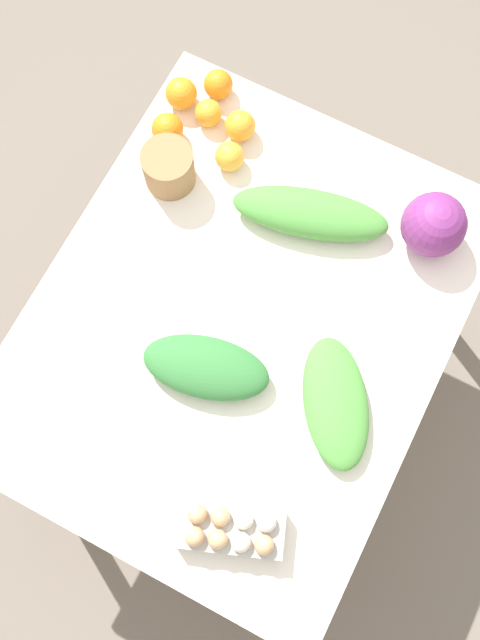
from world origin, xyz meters
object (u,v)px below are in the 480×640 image
at_px(orange_0, 209,113).
at_px(orange_4, 218,84).
at_px(orange_1, 240,126).
at_px(orange_3, 167,129).
at_px(cabbage_purple, 434,225).
at_px(greens_bunch_dandelion, 310,214).
at_px(greens_bunch_kale, 206,367).
at_px(egg_carton, 231,529).
at_px(orange_2, 181,93).
at_px(paper_bag, 169,168).
at_px(orange_5, 230,156).
at_px(greens_bunch_beet_tops, 336,403).

xyz_separation_m(orange_0, orange_4, (0.09, 0.02, 0.00)).
bearing_deg(orange_1, orange_4, 52.46).
bearing_deg(orange_3, cabbage_purple, -85.90).
bearing_deg(greens_bunch_dandelion, greens_bunch_kale, 174.22).
height_order(cabbage_purple, egg_carton, cabbage_purple).
xyz_separation_m(egg_carton, orange_0, (0.90, 0.53, -0.01)).
height_order(cabbage_purple, orange_2, cabbage_purple).
bearing_deg(greens_bunch_kale, orange_0, 27.57).
distance_m(orange_0, orange_1, 0.09).
bearing_deg(egg_carton, paper_bag, -73.05).
height_order(orange_0, orange_5, orange_5).
height_order(greens_bunch_dandelion, greens_bunch_beet_tops, greens_bunch_dandelion).
bearing_deg(orange_2, orange_4, -45.83).
xyz_separation_m(cabbage_purple, greens_bunch_dandelion, (-0.09, 0.28, -0.04)).
relative_size(paper_bag, orange_4, 1.68).
height_order(paper_bag, greens_bunch_dandelion, paper_bag).
bearing_deg(egg_carton, orange_0, -80.01).
xyz_separation_m(greens_bunch_kale, orange_4, (0.68, 0.33, -0.00)).
distance_m(orange_2, orange_5, 0.22).
xyz_separation_m(orange_1, orange_2, (0.01, 0.18, 0.00)).
bearing_deg(orange_3, greens_bunch_dandelion, -95.68).
height_order(greens_bunch_beet_tops, orange_3, orange_3).
bearing_deg(paper_bag, greens_bunch_beet_tops, -118.36).
height_order(greens_bunch_kale, orange_3, orange_3).
bearing_deg(orange_0, orange_4, 10.98).
xyz_separation_m(orange_0, orange_5, (-0.09, -0.11, 0.00)).
relative_size(greens_bunch_dandelion, greens_bunch_kale, 1.30).
height_order(cabbage_purple, greens_bunch_kale, cabbage_purple).
xyz_separation_m(orange_0, orange_3, (-0.09, 0.07, 0.01)).
relative_size(egg_carton, orange_0, 3.63).
distance_m(greens_bunch_kale, orange_4, 0.76).
xyz_separation_m(cabbage_purple, orange_0, (0.04, 0.64, -0.04)).
bearing_deg(orange_5, orange_3, 91.90).
relative_size(greens_bunch_kale, orange_0, 4.23).
xyz_separation_m(greens_bunch_kale, orange_2, (0.61, 0.40, 0.00)).
distance_m(paper_bag, greens_bunch_beet_tops, 0.71).
bearing_deg(greens_bunch_kale, paper_bag, 38.51).
xyz_separation_m(egg_carton, orange_5, (0.81, 0.43, -0.01)).
height_order(paper_bag, orange_2, paper_bag).
relative_size(greens_bunch_beet_tops, orange_2, 3.76).
relative_size(orange_0, orange_2, 0.86).
relative_size(cabbage_purple, orange_2, 1.91).
height_order(cabbage_purple, orange_3, cabbage_purple).
relative_size(egg_carton, orange_4, 3.35).
height_order(cabbage_purple, orange_0, cabbage_purple).
bearing_deg(greens_bunch_kale, orange_3, 37.11).
bearing_deg(greens_bunch_kale, orange_2, 33.17).
bearing_deg(greens_bunch_beet_tops, paper_bag, 61.64).
bearing_deg(orange_0, paper_bag, 177.28).
distance_m(greens_bunch_dandelion, greens_bunch_beet_tops, 0.47).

